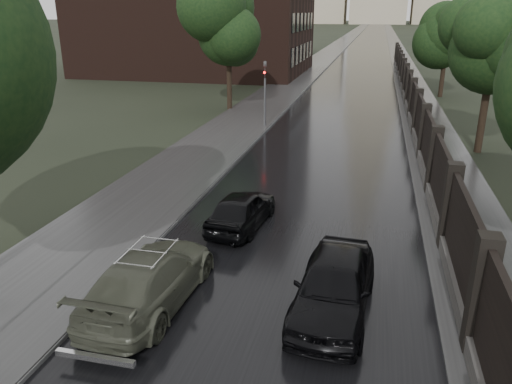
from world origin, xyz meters
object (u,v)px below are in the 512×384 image
volga_sedan (150,278)px  tree_right_c (448,35)px  tree_left_far (228,35)px  traffic_light (265,89)px  car_right_near (334,285)px  tree_right_b (493,52)px  hatchback_left (242,209)px

volga_sedan → tree_right_c: bearing=-104.4°
tree_left_far → volga_sedan: tree_left_far is taller
traffic_light → car_right_near: 20.17m
volga_sedan → car_right_near: 4.42m
tree_left_far → car_right_near: 26.44m
volga_sedan → car_right_near: size_ratio=1.11×
tree_right_b → tree_right_c: 18.00m
car_right_near → hatchback_left: bearing=131.6°
traffic_light → car_right_near: size_ratio=0.94×
traffic_light → tree_right_b: bearing=-14.2°
traffic_light → hatchback_left: (2.50, -14.87, -1.77)m
volga_sedan → car_right_near: car_right_near is taller
tree_right_b → traffic_light: size_ratio=1.75×
tree_right_c → volga_sedan: size_ratio=1.48×
tree_right_b → car_right_near: size_ratio=1.65×
tree_left_far → traffic_light: 6.84m
tree_right_c → car_right_near: 34.98m
tree_right_b → hatchback_left: (-9.30, -11.87, -4.32)m
tree_left_far → tree_right_c: size_ratio=1.05×
tree_right_c → traffic_light: size_ratio=1.75×
tree_right_c → hatchback_left: tree_right_c is taller
hatchback_left → tree_right_c: bearing=-101.5°
tree_right_b → volga_sedan: (-10.27, -16.86, -4.26)m
tree_left_far → volga_sedan: (5.23, -24.86, -4.55)m
tree_left_far → tree_right_b: size_ratio=1.05×
tree_right_b → volga_sedan: 20.20m
hatchback_left → car_right_near: 5.52m
tree_right_c → volga_sedan: bearing=-106.4°
car_right_near → tree_right_b: bearing=73.6°
tree_right_b → car_right_near: 17.76m
tree_left_far → traffic_light: size_ratio=1.85×
tree_left_far → traffic_light: tree_left_far is taller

